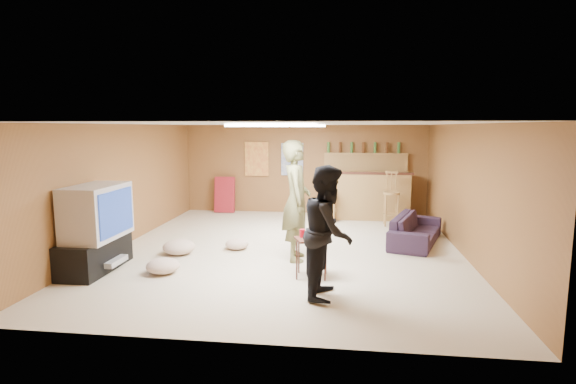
# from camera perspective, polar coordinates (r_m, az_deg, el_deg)

# --- Properties ---
(ground) EXTENTS (7.00, 7.00, 0.00)m
(ground) POSITION_cam_1_polar(r_m,az_deg,el_deg) (8.00, -0.18, -7.32)
(ground) COLOR #C2B294
(ground) RESTS_ON ground
(ceiling) EXTENTS (6.00, 7.00, 0.02)m
(ceiling) POSITION_cam_1_polar(r_m,az_deg,el_deg) (7.70, -0.19, 8.65)
(ceiling) COLOR silver
(ceiling) RESTS_ON ground
(wall_back) EXTENTS (6.00, 0.02, 2.20)m
(wall_back) POSITION_cam_1_polar(r_m,az_deg,el_deg) (11.23, 2.08, 2.90)
(wall_back) COLOR brown
(wall_back) RESTS_ON ground
(wall_front) EXTENTS (6.00, 0.02, 2.20)m
(wall_front) POSITION_cam_1_polar(r_m,az_deg,el_deg) (4.38, -6.01, -5.61)
(wall_front) COLOR brown
(wall_front) RESTS_ON ground
(wall_left) EXTENTS (0.02, 7.00, 2.20)m
(wall_left) POSITION_cam_1_polar(r_m,az_deg,el_deg) (8.68, -20.24, 0.82)
(wall_left) COLOR brown
(wall_left) RESTS_ON ground
(wall_right) EXTENTS (0.02, 7.00, 2.20)m
(wall_right) POSITION_cam_1_polar(r_m,az_deg,el_deg) (7.97, 21.73, 0.12)
(wall_right) COLOR brown
(wall_right) RESTS_ON ground
(tv_stand) EXTENTS (0.55, 1.30, 0.50)m
(tv_stand) POSITION_cam_1_polar(r_m,az_deg,el_deg) (7.41, -23.30, -7.25)
(tv_stand) COLOR black
(tv_stand) RESTS_ON ground
(dvd_box) EXTENTS (0.35, 0.50, 0.08)m
(dvd_box) POSITION_cam_1_polar(r_m,az_deg,el_deg) (7.33, -21.76, -8.15)
(dvd_box) COLOR #B2B2B7
(dvd_box) RESTS_ON tv_stand
(tv_body) EXTENTS (0.60, 1.10, 0.80)m
(tv_body) POSITION_cam_1_polar(r_m,az_deg,el_deg) (7.24, -23.11, -2.33)
(tv_body) COLOR #B2B2B7
(tv_body) RESTS_ON tv_stand
(tv_screen) EXTENTS (0.02, 0.95, 0.65)m
(tv_screen) POSITION_cam_1_polar(r_m,az_deg,el_deg) (7.09, -20.95, -2.42)
(tv_screen) COLOR navy
(tv_screen) RESTS_ON tv_body
(bar_counter) EXTENTS (2.00, 0.60, 1.10)m
(bar_counter) POSITION_cam_1_polar(r_m,az_deg,el_deg) (10.72, 9.82, -0.43)
(bar_counter) COLOR olive
(bar_counter) RESTS_ON ground
(bar_lip) EXTENTS (2.10, 0.12, 0.05)m
(bar_lip) POSITION_cam_1_polar(r_m,az_deg,el_deg) (10.41, 9.95, 2.36)
(bar_lip) COLOR #3A1B12
(bar_lip) RESTS_ON bar_counter
(bar_shelf) EXTENTS (2.00, 0.18, 0.05)m
(bar_shelf) POSITION_cam_1_polar(r_m,az_deg,el_deg) (11.07, 9.83, 4.79)
(bar_shelf) COLOR olive
(bar_shelf) RESTS_ON bar_backing
(bar_backing) EXTENTS (2.00, 0.14, 0.60)m
(bar_backing) POSITION_cam_1_polar(r_m,az_deg,el_deg) (11.11, 9.79, 3.25)
(bar_backing) COLOR olive
(bar_backing) RESTS_ON bar_counter
(poster_left) EXTENTS (0.60, 0.03, 0.85)m
(poster_left) POSITION_cam_1_polar(r_m,az_deg,el_deg) (11.34, -4.00, 4.21)
(poster_left) COLOR #BF3F26
(poster_left) RESTS_ON wall_back
(poster_right) EXTENTS (0.55, 0.03, 0.80)m
(poster_right) POSITION_cam_1_polar(r_m,az_deg,el_deg) (11.20, 0.54, 4.18)
(poster_right) COLOR #334C99
(poster_right) RESTS_ON wall_back
(folding_chair_stack) EXTENTS (0.50, 0.26, 0.91)m
(folding_chair_stack) POSITION_cam_1_polar(r_m,az_deg,el_deg) (11.46, -8.03, -0.34)
(folding_chair_stack) COLOR maroon
(folding_chair_stack) RESTS_ON ground
(ceiling_panel_front) EXTENTS (1.20, 0.60, 0.04)m
(ceiling_panel_front) POSITION_cam_1_polar(r_m,az_deg,el_deg) (6.22, -1.96, 8.47)
(ceiling_panel_front) COLOR white
(ceiling_panel_front) RESTS_ON ceiling
(ceiling_panel_back) EXTENTS (1.20, 0.60, 0.04)m
(ceiling_panel_back) POSITION_cam_1_polar(r_m,az_deg,el_deg) (8.89, 0.80, 8.41)
(ceiling_panel_back) COLOR white
(ceiling_panel_back) RESTS_ON ceiling
(person_olive) EXTENTS (0.55, 0.76, 1.94)m
(person_olive) POSITION_cam_1_polar(r_m,az_deg,el_deg) (7.22, 1.05, -1.11)
(person_olive) COLOR brown
(person_olive) RESTS_ON ground
(person_black) EXTENTS (0.71, 0.87, 1.68)m
(person_black) POSITION_cam_1_polar(r_m,az_deg,el_deg) (5.70, 5.11, -5.03)
(person_black) COLOR black
(person_black) RESTS_ON ground
(sofa) EXTENTS (1.23, 1.92, 0.52)m
(sofa) POSITION_cam_1_polar(r_m,az_deg,el_deg) (8.68, 15.92, -4.61)
(sofa) COLOR black
(sofa) RESTS_ON ground
(tray_table) EXTENTS (0.54, 0.49, 0.57)m
(tray_table) POSITION_cam_1_polar(r_m,az_deg,el_deg) (6.53, 3.02, -8.30)
(tray_table) COLOR #3A1B12
(tray_table) RESTS_ON ground
(cup_red_near) EXTENTS (0.10, 0.10, 0.11)m
(cup_red_near) POSITION_cam_1_polar(r_m,az_deg,el_deg) (6.48, 1.84, -5.26)
(cup_red_near) COLOR red
(cup_red_near) RESTS_ON tray_table
(cup_red_far) EXTENTS (0.10, 0.10, 0.11)m
(cup_red_far) POSITION_cam_1_polar(r_m,az_deg,el_deg) (6.35, 3.78, -5.56)
(cup_red_far) COLOR red
(cup_red_far) RESTS_ON tray_table
(cup_blue) EXTENTS (0.11, 0.11, 0.12)m
(cup_blue) POSITION_cam_1_polar(r_m,az_deg,el_deg) (6.53, 4.11, -5.18)
(cup_blue) COLOR navy
(cup_blue) RESTS_ON tray_table
(bar_stool_left) EXTENTS (0.52, 0.52, 1.26)m
(bar_stool_left) POSITION_cam_1_polar(r_m,az_deg,el_deg) (10.20, 5.18, -0.34)
(bar_stool_left) COLOR olive
(bar_stool_left) RESTS_ON ground
(bar_stool_right) EXTENTS (0.50, 0.50, 1.33)m
(bar_stool_right) POSITION_cam_1_polar(r_m,az_deg,el_deg) (10.04, 13.02, -0.44)
(bar_stool_right) COLOR olive
(bar_stool_right) RESTS_ON ground
(cushion_near_tv) EXTENTS (0.61, 0.61, 0.25)m
(cushion_near_tv) POSITION_cam_1_polar(r_m,az_deg,el_deg) (7.92, -13.68, -6.79)
(cushion_near_tv) COLOR tan
(cushion_near_tv) RESTS_ON ground
(cushion_mid) EXTENTS (0.50, 0.50, 0.19)m
(cushion_mid) POSITION_cam_1_polar(r_m,az_deg,el_deg) (8.06, -6.50, -6.56)
(cushion_mid) COLOR tan
(cushion_mid) RESTS_ON ground
(cushion_far) EXTENTS (0.65, 0.65, 0.22)m
(cushion_far) POSITION_cam_1_polar(r_m,az_deg,el_deg) (6.98, -15.60, -9.02)
(cushion_far) COLOR tan
(cushion_far) RESTS_ON ground
(bottle_row) EXTENTS (1.76, 0.08, 0.26)m
(bottle_row) POSITION_cam_1_polar(r_m,az_deg,el_deg) (11.04, 9.54, 5.59)
(bottle_row) COLOR #3F7233
(bottle_row) RESTS_ON bar_shelf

